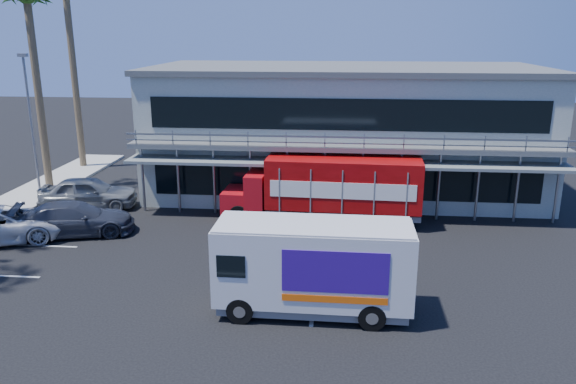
{
  "coord_description": "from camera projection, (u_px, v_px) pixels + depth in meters",
  "views": [
    {
      "loc": [
        2.78,
        -18.29,
        9.27
      ],
      "look_at": [
        0.52,
        5.75,
        2.3
      ],
      "focal_mm": 35.0,
      "sensor_mm": 36.0,
      "label": 1
    }
  ],
  "objects": [
    {
      "name": "building",
      "position": [
        344.0,
        129.0,
        33.32
      ],
      "size": [
        22.4,
        12.0,
        7.3
      ],
      "color": "#99A093",
      "rests_on": "ground"
    },
    {
      "name": "light_pole_far",
      "position": [
        31.0,
        120.0,
        30.86
      ],
      "size": [
        0.5,
        0.25,
        8.09
      ],
      "color": "gray",
      "rests_on": "ground"
    },
    {
      "name": "white_van",
      "position": [
        313.0,
        266.0,
        18.74
      ],
      "size": [
        6.55,
        2.33,
        3.19
      ],
      "rotation": [
        0.0,
        0.0,
        -0.01
      ],
      "color": "silver",
      "rests_on": "ground"
    },
    {
      "name": "ground",
      "position": [
        259.0,
        296.0,
        20.31
      ],
      "size": [
        120.0,
        120.0,
        0.0
      ],
      "primitive_type": "plane",
      "color": "black",
      "rests_on": "ground"
    },
    {
      "name": "parked_car_c",
      "position": [
        0.0,
        224.0,
        25.42
      ],
      "size": [
        6.47,
        4.87,
        1.63
      ],
      "primitive_type": "imported",
      "rotation": [
        0.0,
        0.0,
        1.99
      ],
      "color": "silver",
      "rests_on": "ground"
    },
    {
      "name": "parked_car_e",
      "position": [
        89.0,
        193.0,
        30.2
      ],
      "size": [
        5.32,
        2.83,
        1.72
      ],
      "primitive_type": "imported",
      "rotation": [
        0.0,
        0.0,
        1.73
      ],
      "color": "slate",
      "rests_on": "ground"
    },
    {
      "name": "red_truck",
      "position": [
        330.0,
        187.0,
        27.76
      ],
      "size": [
        9.86,
        2.76,
        3.29
      ],
      "rotation": [
        0.0,
        0.0,
        -0.04
      ],
      "color": "#B40E16",
      "rests_on": "ground"
    },
    {
      "name": "parked_car_d",
      "position": [
        75.0,
        219.0,
        26.25
      ],
      "size": [
        5.79,
        3.61,
        1.56
      ],
      "primitive_type": "imported",
      "rotation": [
        0.0,
        0.0,
        1.85
      ],
      "color": "#2C303B",
      "rests_on": "ground"
    },
    {
      "name": "palm_e",
      "position": [
        28.0,
        6.0,
        31.14
      ],
      "size": [
        2.8,
        2.8,
        12.25
      ],
      "color": "brown",
      "rests_on": "ground"
    }
  ]
}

